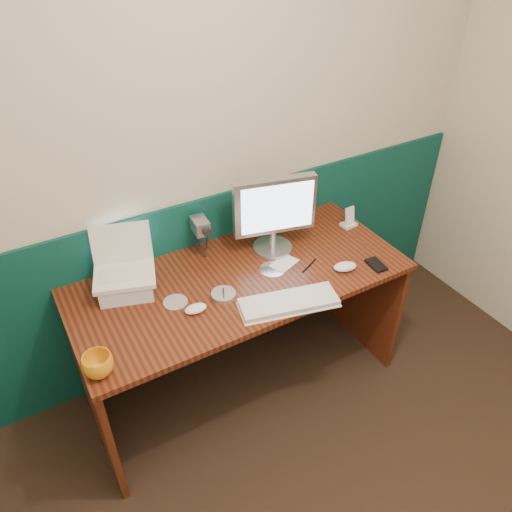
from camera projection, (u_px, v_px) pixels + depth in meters
back_wall at (180, 155)px, 2.28m from camera, size 3.50×0.04×2.50m
wainscot at (194, 283)px, 2.72m from camera, size 3.48×0.02×1.00m
desk at (242, 333)px, 2.59m from camera, size 1.60×0.70×0.75m
laptop_riser at (126, 285)px, 2.26m from camera, size 0.28×0.26×0.08m
laptop at (121, 258)px, 2.16m from camera, size 0.32×0.28×0.22m
monitor at (273, 215)px, 2.43m from camera, size 0.42×0.21×0.40m
keyboard at (289, 303)px, 2.20m from camera, size 0.46×0.24×0.03m
mouse_right at (345, 267)px, 2.40m from camera, size 0.13×0.09×0.04m
mouse_left at (196, 309)px, 2.16m from camera, size 0.10×0.07×0.03m
mug at (98, 365)px, 1.87m from camera, size 0.13×0.13×0.09m
camcorder at (201, 238)px, 2.46m from camera, size 0.10×0.13×0.19m
cd_spindle at (224, 295)px, 2.24m from camera, size 0.11×0.11×0.02m
cd_loose_a at (175, 302)px, 2.22m from camera, size 0.11×0.11×0.00m
cd_loose_b at (273, 269)px, 2.41m from camera, size 0.12×0.12×0.00m
pen at (309, 265)px, 2.43m from camera, size 0.12×0.06×0.01m
papers at (284, 263)px, 2.45m from camera, size 0.16×0.13×0.00m
dock at (349, 225)px, 2.72m from camera, size 0.09×0.07×0.02m
music_player at (350, 216)px, 2.68m from camera, size 0.06×0.03×0.10m
pda at (376, 265)px, 2.43m from camera, size 0.07×0.12×0.01m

